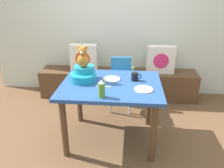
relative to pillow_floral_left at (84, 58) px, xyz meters
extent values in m
plane|color=brown|center=(0.56, -1.18, -0.68)|extent=(8.00, 8.00, 0.00)
cube|color=silver|center=(0.56, 0.29, 0.62)|extent=(4.40, 0.10, 2.60)
cube|color=brown|center=(0.56, 0.02, -0.45)|extent=(2.60, 0.44, 0.46)
cube|color=white|center=(0.00, 0.00, 0.00)|extent=(0.44, 0.14, 0.44)
cylinder|color=#D84C1E|center=(0.00, -0.07, 0.00)|extent=(0.24, 0.01, 0.24)
cube|color=white|center=(1.25, 0.00, 0.00)|extent=(0.44, 0.14, 0.44)
cylinder|color=#E02D72|center=(1.25, -0.07, 0.00)|extent=(0.24, 0.01, 0.24)
cube|color=#90C67B|center=(0.74, 0.02, -0.18)|extent=(0.20, 0.14, 0.07)
cube|color=#264C8C|center=(0.56, -1.18, 0.04)|extent=(1.13, 0.90, 0.04)
cylinder|color=brown|center=(0.09, -1.54, -0.33)|extent=(0.07, 0.07, 0.70)
cylinder|color=brown|center=(1.04, -1.54, -0.33)|extent=(0.07, 0.07, 0.70)
cylinder|color=brown|center=(0.09, -0.82, -0.33)|extent=(0.07, 0.07, 0.70)
cylinder|color=brown|center=(1.04, -0.82, -0.33)|extent=(0.07, 0.07, 0.70)
cylinder|color=#2672B2|center=(0.64, -0.43, -0.17)|extent=(0.34, 0.34, 0.10)
cube|color=#2672B2|center=(0.63, -0.29, -0.01)|extent=(0.30, 0.07, 0.24)
cube|color=white|center=(0.65, -0.61, -0.10)|extent=(0.31, 0.22, 0.02)
cylinder|color=silver|center=(0.50, -0.57, -0.45)|extent=(0.03, 0.03, 0.46)
cylinder|color=silver|center=(0.78, -0.57, -0.45)|extent=(0.03, 0.03, 0.46)
cylinder|color=silver|center=(0.50, -0.29, -0.45)|extent=(0.03, 0.03, 0.46)
cylinder|color=silver|center=(0.78, -0.29, -0.45)|extent=(0.03, 0.03, 0.46)
cylinder|color=teal|center=(0.24, -1.13, 0.10)|extent=(0.30, 0.30, 0.09)
cylinder|color=teal|center=(0.24, -1.07, 0.18)|extent=(0.24, 0.24, 0.07)
ellipsoid|color=#B26F26|center=(0.24, -1.11, 0.29)|extent=(0.13, 0.11, 0.15)
sphere|color=#B26F26|center=(0.24, -1.11, 0.41)|extent=(0.10, 0.10, 0.10)
sphere|color=beige|center=(0.24, -1.15, 0.40)|extent=(0.04, 0.04, 0.04)
sphere|color=#B26F26|center=(0.20, -1.11, 0.45)|extent=(0.04, 0.04, 0.04)
sphere|color=#B26F26|center=(0.28, -1.11, 0.45)|extent=(0.04, 0.04, 0.04)
cylinder|color=#4C8C33|center=(0.50, -1.53, 0.13)|extent=(0.07, 0.07, 0.15)
cone|color=white|center=(0.50, -1.53, 0.23)|extent=(0.06, 0.06, 0.03)
cylinder|color=black|center=(0.83, -1.07, 0.11)|extent=(0.08, 0.08, 0.09)
torus|color=black|center=(0.88, -1.07, 0.11)|extent=(0.06, 0.01, 0.06)
cylinder|color=white|center=(0.92, -1.32, 0.07)|extent=(0.20, 0.20, 0.01)
cylinder|color=white|center=(0.56, -1.06, 0.07)|extent=(0.20, 0.20, 0.01)
cube|color=silver|center=(0.49, -1.28, 0.06)|extent=(0.17, 0.03, 0.01)
camera|label=1|loc=(0.78, -3.49, 1.04)|focal=35.71mm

